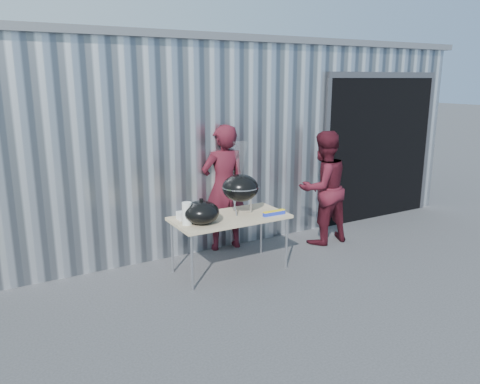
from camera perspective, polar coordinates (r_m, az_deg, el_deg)
ground at (r=5.78m, az=4.98°, el=-11.94°), size 80.00×80.00×0.00m
building at (r=9.72m, az=-6.05°, el=7.97°), size 8.20×6.20×3.10m
folding_table at (r=6.10m, az=-1.26°, el=-3.33°), size 1.50×0.75×0.75m
kettle_grill at (r=6.11m, az=0.05°, el=1.12°), size 0.49×0.49×0.95m
grill_lid at (r=5.77m, az=-4.71°, el=-2.48°), size 0.44×0.44×0.32m
paper_towels at (r=5.74m, az=-6.48°, el=-2.63°), size 0.12×0.12×0.28m
white_tub at (r=5.99m, az=-6.67°, el=-2.84°), size 0.20×0.15×0.10m
foil_box at (r=6.14m, az=4.17°, el=-2.56°), size 0.32×0.05×0.06m
person_cook at (r=6.87m, az=-1.98°, el=0.51°), size 0.71×0.50×1.86m
person_bystander at (r=7.24m, az=10.07°, el=0.50°), size 0.85×0.67×1.74m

